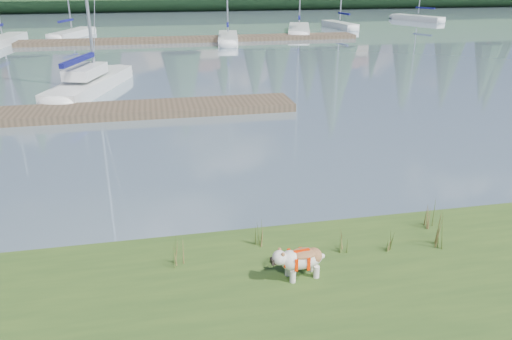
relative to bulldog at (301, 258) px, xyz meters
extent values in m
plane|color=gray|center=(-0.84, 33.29, -0.69)|extent=(200.00, 200.00, 0.00)
cylinder|color=silver|center=(-0.17, -0.12, -0.24)|extent=(0.10, 0.10, 0.21)
cylinder|color=silver|center=(-0.19, 0.08, -0.24)|extent=(0.10, 0.10, 0.21)
cylinder|color=silver|center=(0.25, -0.08, -0.24)|extent=(0.10, 0.10, 0.21)
cylinder|color=silver|center=(0.22, 0.13, -0.24)|extent=(0.10, 0.10, 0.21)
ellipsoid|color=silver|center=(0.04, 0.00, -0.02)|extent=(0.72, 0.42, 0.32)
ellipsoid|color=#955F37|center=(0.04, 0.00, 0.09)|extent=(0.51, 0.38, 0.11)
ellipsoid|color=silver|center=(-0.38, -0.04, 0.09)|extent=(0.27, 0.28, 0.24)
cube|color=black|center=(-0.48, -0.06, 0.04)|extent=(0.09, 0.13, 0.09)
cube|color=silver|center=(-4.93, 16.70, -0.47)|extent=(3.48, 7.05, 0.70)
ellipsoid|color=silver|center=(-3.94, 20.00, -0.47)|extent=(1.98, 2.23, 0.70)
cube|color=#0F1052|center=(-5.22, 15.73, 0.86)|extent=(1.09, 3.05, 0.20)
cube|color=silver|center=(-5.04, 16.33, 0.26)|extent=(1.77, 2.71, 0.45)
cube|color=#4C3D2C|center=(-4.84, 12.29, -0.54)|extent=(16.00, 2.00, 0.30)
cube|color=#4C3D2C|center=(1.16, 33.29, -0.54)|extent=(26.00, 2.20, 0.30)
cube|color=silver|center=(-12.90, 34.30, -0.47)|extent=(2.19, 6.54, 0.70)
ellipsoid|color=silver|center=(-12.52, 37.49, -0.47)|extent=(1.59, 1.90, 0.70)
cube|color=silver|center=(-8.42, 37.77, -0.47)|extent=(3.25, 6.22, 0.70)
ellipsoid|color=silver|center=(-7.45, 40.66, -0.47)|extent=(1.79, 2.00, 0.70)
cube|color=#0F1052|center=(-8.68, 36.98, 0.71)|extent=(0.96, 2.36, 0.20)
cube|color=silver|center=(3.68, 32.16, -0.47)|extent=(2.33, 6.37, 0.70)
ellipsoid|color=silver|center=(4.15, 35.23, -0.47)|extent=(1.60, 1.88, 0.70)
cube|color=#0F1052|center=(3.56, 31.32, 0.71)|extent=(0.57, 2.48, 0.20)
cube|color=silver|center=(10.77, 37.09, -0.47)|extent=(3.85, 7.89, 0.70)
ellipsoid|color=silver|center=(11.86, 40.79, -0.47)|extent=(2.20, 2.49, 0.70)
cube|color=#0F1052|center=(10.48, 36.08, 0.71)|extent=(1.05, 3.00, 0.20)
cube|color=silver|center=(15.70, 40.12, -0.47)|extent=(1.87, 5.46, 0.70)
ellipsoid|color=silver|center=(15.37, 42.78, -0.47)|extent=(1.34, 1.59, 0.70)
cube|color=#0F1052|center=(15.79, 39.40, 0.71)|extent=(0.46, 2.14, 0.20)
cube|color=silver|center=(26.92, 45.81, -0.47)|extent=(3.73, 6.13, 0.70)
ellipsoid|color=silver|center=(25.69, 48.60, -0.47)|extent=(1.89, 2.06, 0.70)
cube|color=#0F1052|center=(27.26, 45.05, 0.71)|extent=(1.16, 2.30, 0.20)
cone|color=#475B23|center=(-0.54, 1.13, -0.09)|extent=(0.03, 0.03, 0.51)
cone|color=brown|center=(-0.43, 1.06, -0.14)|extent=(0.03, 0.03, 0.41)
cone|color=#475B23|center=(-0.48, 1.16, -0.06)|extent=(0.03, 0.03, 0.56)
cone|color=brown|center=(-0.40, 1.10, -0.16)|extent=(0.03, 0.03, 0.36)
cone|color=#475B23|center=(-0.52, 1.05, -0.11)|extent=(0.03, 0.03, 0.46)
cone|color=#475B23|center=(0.88, 0.64, -0.08)|extent=(0.03, 0.03, 0.52)
cone|color=brown|center=(0.99, 0.57, -0.13)|extent=(0.03, 0.03, 0.42)
cone|color=#475B23|center=(0.94, 0.67, -0.05)|extent=(0.03, 0.03, 0.57)
cone|color=brown|center=(1.02, 0.61, -0.16)|extent=(0.03, 0.03, 0.37)
cone|color=#475B23|center=(0.90, 0.56, -0.11)|extent=(0.03, 0.03, 0.47)
cone|color=#475B23|center=(2.70, 0.46, 0.00)|extent=(0.03, 0.03, 0.69)
cone|color=brown|center=(2.81, 0.39, -0.07)|extent=(0.03, 0.03, 0.55)
cone|color=#475B23|center=(2.76, 0.49, 0.04)|extent=(0.03, 0.03, 0.75)
cone|color=brown|center=(2.84, 0.43, -0.10)|extent=(0.03, 0.03, 0.48)
cone|color=#475B23|center=(2.72, 0.38, -0.03)|extent=(0.03, 0.03, 0.62)
cone|color=#475B23|center=(-2.00, 0.77, -0.08)|extent=(0.03, 0.03, 0.52)
cone|color=brown|center=(-1.89, 0.70, -0.14)|extent=(0.03, 0.03, 0.41)
cone|color=#475B23|center=(-1.94, 0.80, -0.06)|extent=(0.03, 0.03, 0.57)
cone|color=brown|center=(-1.86, 0.74, -0.16)|extent=(0.03, 0.03, 0.36)
cone|color=#475B23|center=(-1.98, 0.69, -0.11)|extent=(0.03, 0.03, 0.46)
cone|color=#475B23|center=(1.73, 0.45, -0.14)|extent=(0.03, 0.03, 0.40)
cone|color=brown|center=(1.84, 0.38, -0.18)|extent=(0.03, 0.03, 0.32)
cone|color=#475B23|center=(1.79, 0.48, -0.12)|extent=(0.03, 0.03, 0.44)
cone|color=brown|center=(1.87, 0.42, -0.20)|extent=(0.03, 0.03, 0.28)
cone|color=#475B23|center=(1.75, 0.37, -0.16)|extent=(0.03, 0.03, 0.36)
cone|color=#475B23|center=(2.91, 1.16, -0.06)|extent=(0.03, 0.03, 0.56)
cone|color=brown|center=(3.02, 1.09, -0.12)|extent=(0.03, 0.03, 0.45)
cone|color=#475B23|center=(2.97, 1.19, -0.03)|extent=(0.03, 0.03, 0.62)
cone|color=brown|center=(3.05, 1.13, -0.15)|extent=(0.03, 0.03, 0.39)
cone|color=#475B23|center=(2.93, 1.08, -0.09)|extent=(0.03, 0.03, 0.51)
cube|color=#33281C|center=(-0.84, 1.69, -0.62)|extent=(60.00, 0.50, 0.14)
camera|label=1|loc=(-2.12, -6.69, 4.32)|focal=35.00mm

